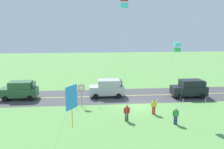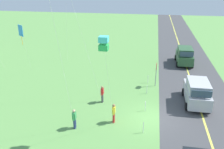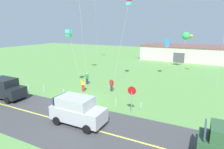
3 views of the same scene
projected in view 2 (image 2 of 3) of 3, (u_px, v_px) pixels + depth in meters
ground_plane at (153, 119)px, 19.21m from camera, size 120.00×120.00×0.10m
asphalt_road at (205, 123)px, 18.54m from camera, size 120.00×7.00×0.00m
road_centre_stripe at (205, 123)px, 18.54m from camera, size 120.00×0.16×0.00m
car_suv_foreground at (197, 92)px, 21.06m from camera, size 4.40×2.12×2.24m
car_parked_east_near at (184, 56)px, 30.99m from camera, size 4.40×2.12×2.24m
stop_sign at (156, 70)px, 24.31m from camera, size 0.76×0.08×2.56m
person_adult_near at (114, 113)px, 18.38m from camera, size 0.58×0.22×1.60m
person_adult_companion at (74, 118)px, 17.63m from camera, size 0.58×0.22×1.60m
person_child_watcher at (102, 94)px, 21.42m from camera, size 0.58×0.22×1.60m
kite_red_low at (104, 44)px, 14.32m from camera, size 2.31×0.58×7.32m
kite_green_far at (21, 31)px, 25.33m from camera, size 2.16×0.82×5.96m
fence_post_2 at (143, 127)px, 17.26m from camera, size 0.05×0.05×0.90m
fence_post_3 at (145, 106)px, 20.14m from camera, size 0.05×0.05×0.90m
fence_post_4 at (147, 89)px, 23.18m from camera, size 0.05×0.05×0.90m
fence_post_5 at (148, 79)px, 25.52m from camera, size 0.05×0.05×0.90m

